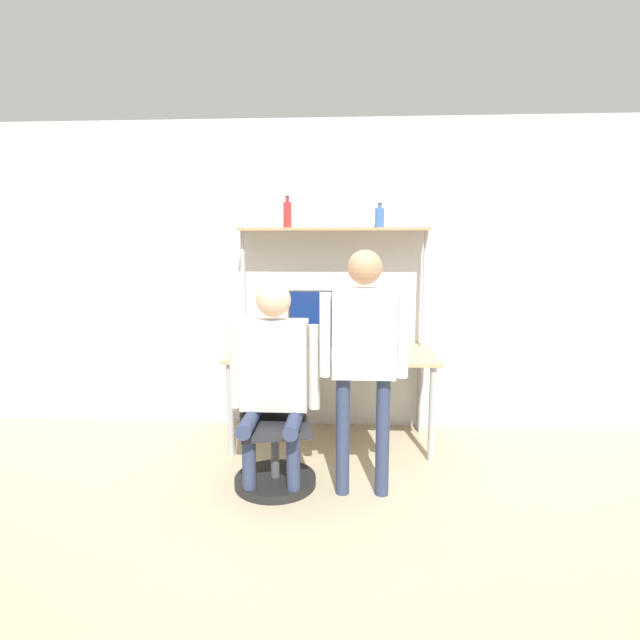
{
  "coord_description": "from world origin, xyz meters",
  "views": [
    {
      "loc": [
        0.14,
        -3.59,
        1.65
      ],
      "look_at": [
        -0.06,
        -0.18,
        1.12
      ],
      "focal_mm": 28.0,
      "sensor_mm": 36.0,
      "label": 1
    }
  ],
  "objects_px": {
    "office_chair": "(274,445)",
    "person_seated": "(274,369)",
    "person_standing": "(364,343)",
    "bottle_blue": "(380,217)",
    "cell_phone": "(307,357)",
    "monitor": "(326,315)",
    "laptop": "(276,349)",
    "bottle_red": "(287,214)"
  },
  "relations": [
    {
      "from": "person_seated",
      "to": "bottle_blue",
      "type": "bearing_deg",
      "value": 54.23
    },
    {
      "from": "person_seated",
      "to": "bottle_red",
      "type": "xyz_separation_m",
      "value": [
        -0.03,
        1.03,
        1.07
      ]
    },
    {
      "from": "monitor",
      "to": "person_standing",
      "type": "relative_size",
      "value": 0.4
    },
    {
      "from": "cell_phone",
      "to": "office_chair",
      "type": "relative_size",
      "value": 0.17
    },
    {
      "from": "laptop",
      "to": "person_standing",
      "type": "xyz_separation_m",
      "value": [
        0.66,
        -0.67,
        0.19
      ]
    },
    {
      "from": "bottle_red",
      "to": "bottle_blue",
      "type": "height_order",
      "value": "bottle_red"
    },
    {
      "from": "cell_phone",
      "to": "person_seated",
      "type": "distance_m",
      "value": 0.59
    },
    {
      "from": "monitor",
      "to": "bottle_red",
      "type": "relative_size",
      "value": 2.41
    },
    {
      "from": "bottle_red",
      "to": "person_standing",
      "type": "bearing_deg",
      "value": -60.97
    },
    {
      "from": "office_chair",
      "to": "cell_phone",
      "type": "bearing_deg",
      "value": 70.69
    },
    {
      "from": "monitor",
      "to": "laptop",
      "type": "distance_m",
      "value": 0.61
    },
    {
      "from": "laptop",
      "to": "bottle_blue",
      "type": "distance_m",
      "value": 1.39
    },
    {
      "from": "cell_phone",
      "to": "person_seated",
      "type": "bearing_deg",
      "value": -107.09
    },
    {
      "from": "monitor",
      "to": "cell_phone",
      "type": "relative_size",
      "value": 4.25
    },
    {
      "from": "monitor",
      "to": "bottle_blue",
      "type": "xyz_separation_m",
      "value": [
        0.45,
        -0.0,
        0.83
      ]
    },
    {
      "from": "laptop",
      "to": "office_chair",
      "type": "xyz_separation_m",
      "value": [
        0.06,
        -0.55,
        -0.56
      ]
    },
    {
      "from": "cell_phone",
      "to": "bottle_red",
      "type": "relative_size",
      "value": 0.57
    },
    {
      "from": "monitor",
      "to": "bottle_red",
      "type": "height_order",
      "value": "bottle_red"
    },
    {
      "from": "person_seated",
      "to": "person_standing",
      "type": "height_order",
      "value": "person_standing"
    },
    {
      "from": "office_chair",
      "to": "bottle_blue",
      "type": "height_order",
      "value": "bottle_blue"
    },
    {
      "from": "laptop",
      "to": "person_seated",
      "type": "height_order",
      "value": "person_seated"
    },
    {
      "from": "monitor",
      "to": "office_chair",
      "type": "relative_size",
      "value": 0.71
    },
    {
      "from": "monitor",
      "to": "person_standing",
      "type": "xyz_separation_m",
      "value": [
        0.3,
        -1.12,
        -0.01
      ]
    },
    {
      "from": "laptop",
      "to": "bottle_blue",
      "type": "xyz_separation_m",
      "value": [
        0.81,
        0.44,
        1.03
      ]
    },
    {
      "from": "monitor",
      "to": "laptop",
      "type": "xyz_separation_m",
      "value": [
        -0.37,
        -0.45,
        -0.2
      ]
    },
    {
      "from": "laptop",
      "to": "cell_phone",
      "type": "height_order",
      "value": "laptop"
    },
    {
      "from": "office_chair",
      "to": "bottle_red",
      "type": "height_order",
      "value": "bottle_red"
    },
    {
      "from": "cell_phone",
      "to": "office_chair",
      "type": "height_order",
      "value": "office_chair"
    },
    {
      "from": "office_chair",
      "to": "person_seated",
      "type": "xyz_separation_m",
      "value": [
        0.01,
        -0.04,
        0.55
      ]
    },
    {
      "from": "bottle_blue",
      "to": "laptop",
      "type": "bearing_deg",
      "value": -151.3
    },
    {
      "from": "office_chair",
      "to": "person_seated",
      "type": "distance_m",
      "value": 0.55
    },
    {
      "from": "person_seated",
      "to": "bottle_red",
      "type": "relative_size",
      "value": 5.28
    },
    {
      "from": "person_standing",
      "to": "bottle_blue",
      "type": "bearing_deg",
      "value": 82.39
    },
    {
      "from": "office_chair",
      "to": "person_standing",
      "type": "bearing_deg",
      "value": -11.85
    },
    {
      "from": "bottle_blue",
      "to": "person_seated",
      "type": "bearing_deg",
      "value": -125.77
    },
    {
      "from": "cell_phone",
      "to": "monitor",
      "type": "bearing_deg",
      "value": 75.15
    },
    {
      "from": "laptop",
      "to": "bottle_red",
      "type": "bearing_deg",
      "value": 84.52
    },
    {
      "from": "laptop",
      "to": "person_standing",
      "type": "height_order",
      "value": "person_standing"
    },
    {
      "from": "laptop",
      "to": "office_chair",
      "type": "height_order",
      "value": "laptop"
    },
    {
      "from": "bottle_red",
      "to": "bottle_blue",
      "type": "relative_size",
      "value": 1.32
    },
    {
      "from": "person_standing",
      "to": "monitor",
      "type": "bearing_deg",
      "value": 104.84
    },
    {
      "from": "monitor",
      "to": "office_chair",
      "type": "height_order",
      "value": "monitor"
    }
  ]
}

